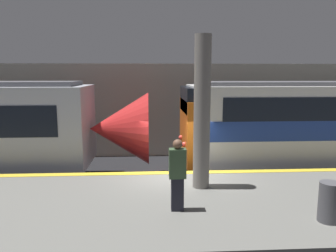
# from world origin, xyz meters

# --- Properties ---
(ground_plane) EXTENTS (120.00, 120.00, 0.00)m
(ground_plane) POSITION_xyz_m (0.00, 0.00, 0.00)
(ground_plane) COLOR black
(platform) EXTENTS (40.00, 4.76, 1.03)m
(platform) POSITION_xyz_m (0.00, -2.38, 0.51)
(platform) COLOR slate
(platform) RESTS_ON ground
(station_rear_barrier) EXTENTS (50.00, 0.15, 4.57)m
(station_rear_barrier) POSITION_xyz_m (0.00, 6.08, 2.28)
(station_rear_barrier) COLOR #B2AD9E
(station_rear_barrier) RESTS_ON ground
(support_pillar_near) EXTENTS (0.44, 0.44, 4.08)m
(support_pillar_near) POSITION_xyz_m (0.50, -1.45, 3.06)
(support_pillar_near) COLOR slate
(support_pillar_near) RESTS_ON platform
(person_waiting) EXTENTS (0.38, 0.24, 1.65)m
(person_waiting) POSITION_xyz_m (-0.27, -2.96, 1.89)
(person_waiting) COLOR black
(person_waiting) RESTS_ON platform
(trash_bin) EXTENTS (0.44, 0.44, 0.85)m
(trash_bin) POSITION_xyz_m (2.85, -3.73, 1.45)
(trash_bin) COLOR #4C4C51
(trash_bin) RESTS_ON platform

